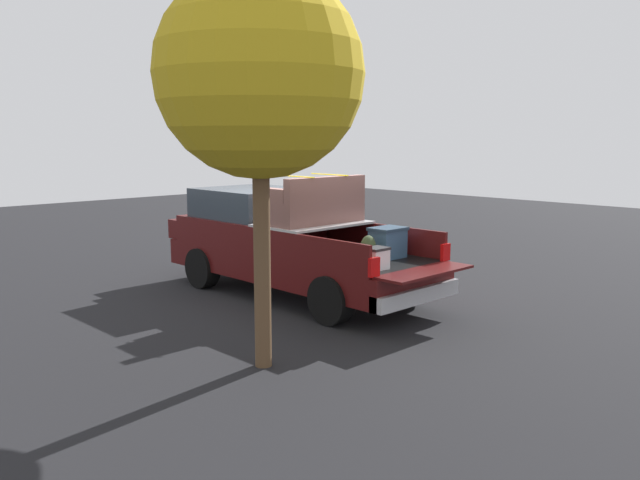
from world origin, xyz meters
The scene contains 4 objects.
ground_plane centered at (0.00, 0.00, 0.00)m, with size 40.00×40.00×0.00m, color black.
pickup_truck centered at (0.38, 0.00, 0.96)m, with size 6.05×2.06×2.23m.
tree_background centered at (-2.47, 2.82, 3.61)m, with size 2.52×2.52×4.89m.
trash_can centered at (3.53, -3.17, 0.50)m, with size 0.60×0.60×0.98m.
Camera 1 is at (-8.66, 7.84, 2.88)m, focal length 36.55 mm.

